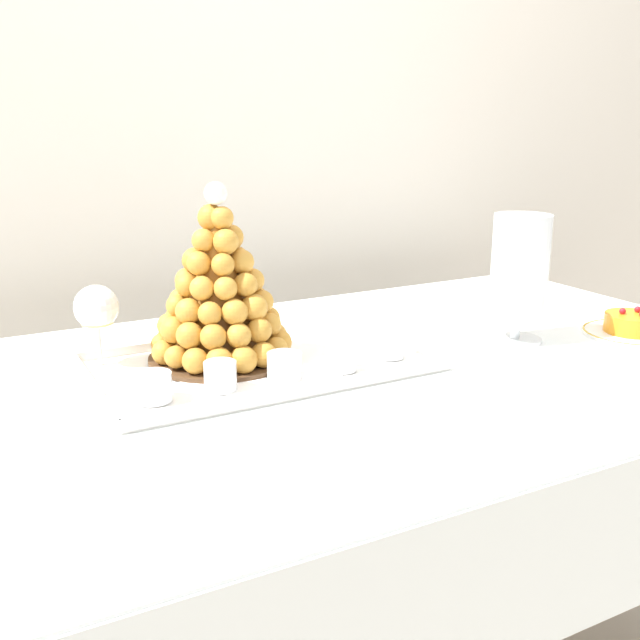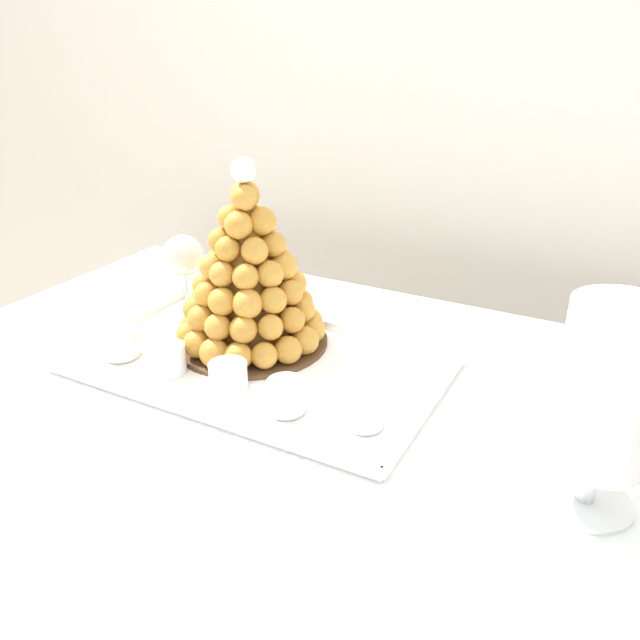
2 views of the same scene
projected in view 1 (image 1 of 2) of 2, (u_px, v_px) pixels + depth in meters
backdrop_wall at (214, 113)px, 1.98m from camera, size 4.80×0.10×2.50m
buffet_table at (374, 402)px, 1.43m from camera, size 1.64×1.02×0.79m
serving_tray at (260, 365)px, 1.38m from camera, size 0.62×0.36×0.02m
croquembouche at (220, 294)px, 1.37m from camera, size 0.27×0.27×0.33m
dessert_cup_left at (153, 388)px, 1.20m from camera, size 0.06×0.06×0.05m
dessert_cup_mid_left at (220, 377)px, 1.24m from camera, size 0.06×0.06×0.05m
dessert_cup_centre at (284, 367)px, 1.30m from camera, size 0.06×0.06×0.05m
dessert_cup_mid_right at (341, 358)px, 1.34m from camera, size 0.06×0.06×0.05m
dessert_cup_right at (390, 344)px, 1.41m from camera, size 0.05×0.05×0.06m
macaron_goblet at (520, 267)px, 1.50m from camera, size 0.12×0.12×0.26m
fruit_tart_plate at (632, 327)px, 1.58m from camera, size 0.21×0.21×0.06m
wine_glass at (96, 310)px, 1.35m from camera, size 0.08×0.08×0.16m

